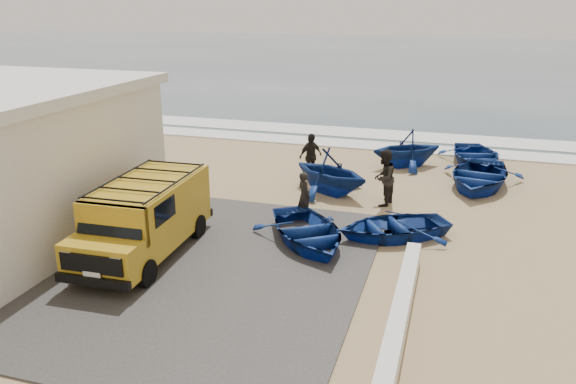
# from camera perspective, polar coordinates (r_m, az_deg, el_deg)

# --- Properties ---
(ground) EXTENTS (160.00, 160.00, 0.00)m
(ground) POSITION_cam_1_polar(r_m,az_deg,el_deg) (16.19, -5.36, -4.83)
(ground) COLOR tan
(slab) EXTENTS (12.00, 10.00, 0.05)m
(slab) POSITION_cam_1_polar(r_m,az_deg,el_deg) (15.43, -15.15, -6.58)
(slab) COLOR #413E3B
(slab) RESTS_ON ground
(ocean) EXTENTS (180.00, 88.00, 0.01)m
(ocean) POSITION_cam_1_polar(r_m,az_deg,el_deg) (70.20, 12.59, 13.14)
(ocean) COLOR #385166
(ocean) RESTS_ON ground
(surf_line) EXTENTS (180.00, 1.60, 0.06)m
(surf_line) POSITION_cam_1_polar(r_m,az_deg,el_deg) (27.08, 4.27, 5.04)
(surf_line) COLOR white
(surf_line) RESTS_ON ground
(surf_wash) EXTENTS (180.00, 2.20, 0.04)m
(surf_wash) POSITION_cam_1_polar(r_m,az_deg,el_deg) (29.47, 5.37, 6.12)
(surf_wash) COLOR white
(surf_wash) RESTS_ON ground
(parapet) EXTENTS (0.35, 6.00, 0.55)m
(parapet) POSITION_cam_1_polar(r_m,az_deg,el_deg) (12.36, 11.41, -11.69)
(parapet) COLOR silver
(parapet) RESTS_ON ground
(van) EXTENTS (2.08, 4.86, 2.06)m
(van) POSITION_cam_1_polar(r_m,az_deg,el_deg) (15.30, -14.30, -2.32)
(van) COLOR gold
(van) RESTS_ON ground
(boat_near_left) EXTENTS (4.19, 4.46, 0.75)m
(boat_near_left) POSITION_cam_1_polar(r_m,az_deg,el_deg) (15.71, 1.98, -4.02)
(boat_near_left) COLOR navy
(boat_near_left) RESTS_ON ground
(boat_near_right) EXTENTS (4.04, 3.73, 0.68)m
(boat_near_right) POSITION_cam_1_polar(r_m,az_deg,el_deg) (16.41, 10.60, -3.45)
(boat_near_right) COLOR navy
(boat_near_right) RESTS_ON ground
(boat_mid_left) EXTENTS (3.96, 3.78, 1.62)m
(boat_mid_left) POSITION_cam_1_polar(r_m,az_deg,el_deg) (19.73, 4.31, 2.11)
(boat_mid_left) COLOR navy
(boat_mid_left) RESTS_ON ground
(boat_mid_right) EXTENTS (3.58, 4.57, 0.86)m
(boat_mid_right) POSITION_cam_1_polar(r_m,az_deg,el_deg) (21.63, 18.80, 1.59)
(boat_mid_right) COLOR navy
(boat_mid_right) RESTS_ON ground
(boat_far_left) EXTENTS (3.85, 3.73, 1.55)m
(boat_far_left) POSITION_cam_1_polar(r_m,az_deg,el_deg) (23.47, 11.98, 4.38)
(boat_far_left) COLOR navy
(boat_far_left) RESTS_ON ground
(boat_far_right) EXTENTS (3.34, 4.17, 0.77)m
(boat_far_right) POSITION_cam_1_polar(r_m,az_deg,el_deg) (24.55, 18.49, 3.50)
(boat_far_right) COLOR navy
(boat_far_right) RESTS_ON ground
(fisherman_front) EXTENTS (0.65, 0.65, 1.52)m
(fisherman_front) POSITION_cam_1_polar(r_m,az_deg,el_deg) (17.37, 1.64, -0.38)
(fisherman_front) COLOR black
(fisherman_front) RESTS_ON ground
(fisherman_middle) EXTENTS (0.89, 1.05, 1.90)m
(fisherman_middle) POSITION_cam_1_polar(r_m,az_deg,el_deg) (18.76, 9.71, 1.44)
(fisherman_middle) COLOR black
(fisherman_middle) RESTS_ON ground
(fisherman_back) EXTENTS (0.97, 1.08, 1.76)m
(fisherman_back) POSITION_cam_1_polar(r_m,az_deg,el_deg) (21.35, 2.32, 3.65)
(fisherman_back) COLOR black
(fisherman_back) RESTS_ON ground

